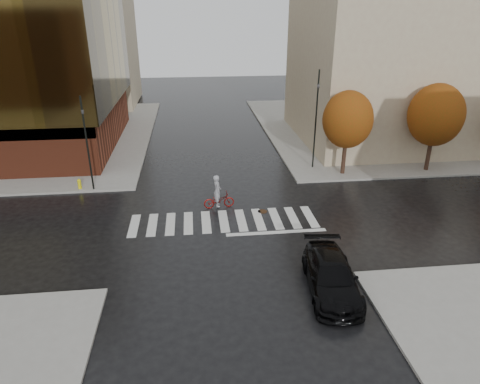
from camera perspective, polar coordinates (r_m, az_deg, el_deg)
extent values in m
plane|color=black|center=(26.33, -2.10, -4.39)|extent=(120.00, 120.00, 0.00)
cube|color=gray|center=(49.77, -29.29, 6.29)|extent=(30.00, 30.00, 0.15)
cube|color=gray|center=(51.16, 20.26, 8.26)|extent=(30.00, 30.00, 0.15)
cube|color=silver|center=(26.77, -2.18, -3.88)|extent=(12.00, 3.00, 0.01)
cube|color=tan|center=(44.44, 19.38, 18.22)|extent=(16.00, 16.00, 18.00)
cube|color=tan|center=(61.92, -21.21, 20.09)|extent=(14.00, 12.00, 20.00)
cylinder|color=black|center=(34.48, 13.70, 4.65)|extent=(0.32, 0.32, 2.80)
ellipsoid|color=#8C320D|center=(33.68, 14.18, 9.35)|extent=(3.80, 3.80, 4.37)
cylinder|color=black|center=(37.43, 23.87, 4.77)|extent=(0.32, 0.32, 2.80)
ellipsoid|color=#8C320D|center=(36.66, 24.66, 9.32)|extent=(4.20, 4.20, 4.83)
imported|color=black|center=(20.74, 12.07, -10.89)|extent=(2.73, 5.60, 1.57)
imported|color=maroon|center=(28.32, -2.82, -1.10)|extent=(2.08, 0.91, 1.06)
imported|color=#9899A0|center=(28.04, -3.05, 0.17)|extent=(0.60, 0.84, 2.16)
cylinder|color=black|center=(31.65, -19.71, 5.98)|extent=(0.12, 0.12, 6.72)
imported|color=black|center=(31.06, -20.33, 10.26)|extent=(0.18, 0.15, 0.84)
cylinder|color=black|center=(34.63, 10.07, 9.37)|extent=(0.12, 0.12, 7.81)
imported|color=black|center=(34.06, 10.42, 13.99)|extent=(0.21, 0.24, 0.98)
cylinder|color=yellow|center=(33.05, -20.61, 0.92)|extent=(0.24, 0.24, 0.61)
sphere|color=yellow|center=(32.95, -20.68, 1.41)|extent=(0.26, 0.26, 0.26)
cylinder|color=#412917|center=(28.00, 3.02, -2.60)|extent=(0.76, 0.76, 0.01)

